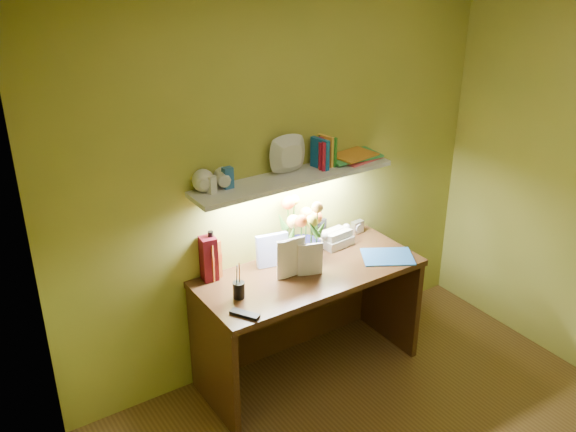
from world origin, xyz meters
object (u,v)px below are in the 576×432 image
at_px(desk_clock, 357,227).
at_px(whisky_bottle, 212,255).
at_px(desk, 309,322).
at_px(telephone, 335,236).
at_px(flower_bouquet, 303,230).

relative_size(desk_clock, whisky_bottle, 0.28).
xyz_separation_m(desk, whisky_bottle, (-0.53, 0.25, 0.53)).
bearing_deg(telephone, desk_clock, 8.82).
xyz_separation_m(desk, desk_clock, (0.57, 0.25, 0.42)).
bearing_deg(desk_clock, flower_bouquet, -175.80).
xyz_separation_m(telephone, whisky_bottle, (-0.87, 0.06, 0.09)).
bearing_deg(flower_bouquet, telephone, 6.73).
distance_m(telephone, desk_clock, 0.24).
height_order(desk, telephone, telephone).
bearing_deg(desk, desk_clock, 23.47).
relative_size(telephone, whisky_bottle, 0.66).
distance_m(flower_bouquet, desk_clock, 0.54).
bearing_deg(desk, whisky_bottle, 154.88).
relative_size(desk, whisky_bottle, 4.55).
bearing_deg(telephone, desk, -156.16).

